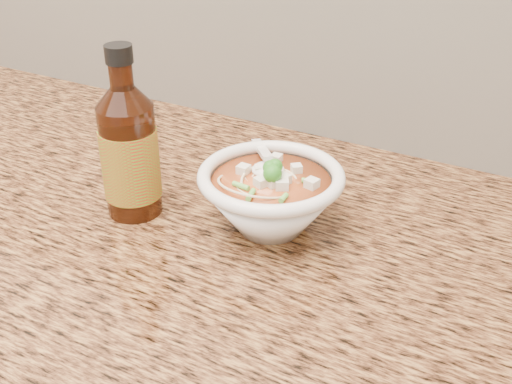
% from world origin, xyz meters
% --- Properties ---
extents(counter_slab, '(4.00, 0.68, 0.04)m').
position_xyz_m(counter_slab, '(0.00, 1.68, 0.88)').
color(counter_slab, olive).
rests_on(counter_slab, cabinet).
extents(soup_bowl, '(0.17, 0.18, 0.10)m').
position_xyz_m(soup_bowl, '(0.31, 1.71, 0.94)').
color(soup_bowl, white).
rests_on(soup_bowl, counter_slab).
extents(hot_sauce_bottle, '(0.08, 0.08, 0.21)m').
position_xyz_m(hot_sauce_bottle, '(0.14, 1.66, 0.98)').
color(hot_sauce_bottle, '#3D1708').
rests_on(hot_sauce_bottle, counter_slab).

